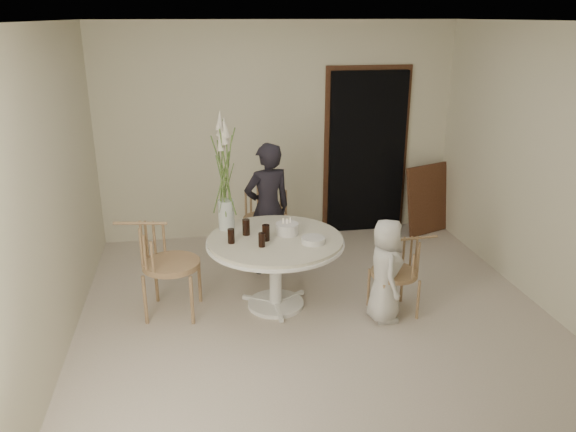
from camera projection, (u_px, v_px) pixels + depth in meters
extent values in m
plane|color=beige|center=(315.00, 315.00, 5.45)|extent=(4.50, 4.50, 0.00)
plane|color=silver|center=(321.00, 21.00, 4.54)|extent=(4.50, 4.50, 0.00)
plane|color=beige|center=(279.00, 132.00, 7.08)|extent=(4.50, 0.00, 4.50)
plane|color=beige|center=(413.00, 300.00, 2.91)|extent=(4.50, 0.00, 4.50)
plane|color=beige|center=(52.00, 194.00, 4.63)|extent=(0.00, 4.50, 4.50)
plane|color=beige|center=(548.00, 170.00, 5.35)|extent=(0.00, 4.50, 4.50)
cube|color=black|center=(367.00, 153.00, 7.31)|extent=(1.00, 0.10, 2.10)
cube|color=brown|center=(366.00, 148.00, 7.33)|extent=(1.12, 0.03, 2.22)
cylinder|color=white|center=(276.00, 304.00, 5.62)|extent=(0.56, 0.56, 0.04)
cylinder|color=white|center=(276.00, 274.00, 5.51)|extent=(0.12, 0.12, 0.65)
cylinder|color=white|center=(275.00, 242.00, 5.40)|extent=(1.33, 1.33, 0.03)
cylinder|color=beige|center=(275.00, 240.00, 5.39)|extent=(1.30, 1.30, 0.04)
cube|color=brown|center=(428.00, 199.00, 7.42)|extent=(0.71, 0.44, 0.90)
cylinder|color=tan|center=(248.00, 248.00, 6.38)|extent=(0.03, 0.03, 0.48)
cylinder|color=tan|center=(285.00, 248.00, 6.40)|extent=(0.03, 0.03, 0.48)
cylinder|color=tan|center=(249.00, 234.00, 6.79)|extent=(0.03, 0.03, 0.48)
cylinder|color=tan|center=(284.00, 234.00, 6.80)|extent=(0.03, 0.03, 0.48)
cylinder|color=tan|center=(266.00, 220.00, 6.51)|extent=(0.54, 0.54, 0.05)
cylinder|color=tan|center=(369.00, 287.00, 5.56)|extent=(0.03, 0.03, 0.40)
cylinder|color=tan|center=(383.00, 304.00, 5.23)|extent=(0.03, 0.03, 0.40)
cylinder|color=tan|center=(402.00, 283.00, 5.64)|extent=(0.03, 0.03, 0.40)
cylinder|color=tan|center=(418.00, 300.00, 5.31)|extent=(0.03, 0.03, 0.40)
cylinder|color=tan|center=(394.00, 273.00, 5.36)|extent=(0.45, 0.45, 0.04)
cylinder|color=tan|center=(192.00, 300.00, 5.21)|extent=(0.03, 0.03, 0.49)
cylinder|color=tan|center=(199.00, 280.00, 5.62)|extent=(0.03, 0.03, 0.49)
cylinder|color=tan|center=(145.00, 300.00, 5.22)|extent=(0.03, 0.03, 0.49)
cylinder|color=tan|center=(156.00, 279.00, 5.63)|extent=(0.03, 0.03, 0.49)
cylinder|color=tan|center=(171.00, 264.00, 5.33)|extent=(0.55, 0.55, 0.05)
imported|color=black|center=(268.00, 209.00, 6.16)|extent=(0.62, 0.49, 1.48)
imported|color=silver|center=(385.00, 270.00, 5.22)|extent=(0.37, 0.52, 1.01)
cylinder|color=silver|center=(287.00, 229.00, 5.46)|extent=(0.22, 0.22, 0.11)
cylinder|color=beige|center=(287.00, 221.00, 5.44)|extent=(0.01, 0.01, 0.05)
cylinder|color=beige|center=(290.00, 220.00, 5.47)|extent=(0.01, 0.01, 0.05)
cylinder|color=beige|center=(283.00, 221.00, 5.45)|extent=(0.01, 0.01, 0.05)
cylinder|color=black|center=(266.00, 233.00, 5.30)|extent=(0.10, 0.10, 0.16)
cylinder|color=black|center=(262.00, 240.00, 5.16)|extent=(0.07, 0.07, 0.13)
cylinder|color=black|center=(231.00, 236.00, 5.24)|extent=(0.07, 0.07, 0.14)
cylinder|color=black|center=(246.00, 227.00, 5.43)|extent=(0.09, 0.09, 0.16)
cylinder|color=silver|center=(313.00, 240.00, 5.25)|extent=(0.25, 0.25, 0.06)
cylinder|color=silver|center=(226.00, 215.00, 5.56)|extent=(0.16, 0.16, 0.30)
cylinder|color=#4F6F2F|center=(228.00, 178.00, 5.44)|extent=(0.01, 0.01, 0.75)
cone|color=beige|center=(227.00, 140.00, 5.31)|extent=(0.07, 0.07, 0.19)
cylinder|color=#4F6F2F|center=(227.00, 174.00, 5.45)|extent=(0.01, 0.01, 0.81)
cone|color=beige|center=(225.00, 133.00, 5.31)|extent=(0.07, 0.07, 0.19)
cylinder|color=#4F6F2F|center=(224.00, 171.00, 5.44)|extent=(0.01, 0.01, 0.88)
cone|color=beige|center=(222.00, 126.00, 5.30)|extent=(0.07, 0.07, 0.19)
cylinder|color=#4F6F2F|center=(222.00, 168.00, 5.42)|extent=(0.01, 0.01, 0.94)
cone|color=beige|center=(220.00, 120.00, 5.26)|extent=(0.07, 0.07, 0.19)
cylinder|color=#4F6F2F|center=(222.00, 179.00, 5.42)|extent=(0.01, 0.01, 0.75)
cone|color=beige|center=(220.00, 141.00, 5.30)|extent=(0.07, 0.07, 0.19)
cylinder|color=#4F6F2F|center=(224.00, 176.00, 5.40)|extent=(0.01, 0.01, 0.81)
cone|color=beige|center=(222.00, 134.00, 5.26)|extent=(0.07, 0.07, 0.19)
cylinder|color=#4F6F2F|center=(227.00, 173.00, 5.39)|extent=(0.01, 0.01, 0.88)
cone|color=beige|center=(225.00, 127.00, 5.24)|extent=(0.07, 0.07, 0.19)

